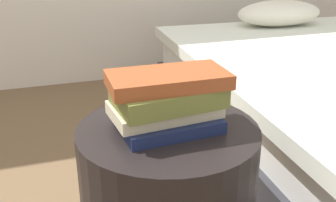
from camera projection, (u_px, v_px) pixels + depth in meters
The scene contains 4 objects.
book_navy at pixel (169, 122), 1.00m from camera, with size 0.24×0.17×0.03m, color #19234C.
book_cream at pixel (164, 109), 1.00m from camera, with size 0.26×0.15×0.03m, color beige.
book_olive at pixel (166, 96), 0.97m from camera, with size 0.26×0.16×0.05m, color olive.
book_rust at pixel (169, 80), 0.95m from camera, with size 0.29×0.15×0.03m, color #994723.
Camera 1 is at (-0.28, -0.86, 0.98)m, focal length 42.43 mm.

